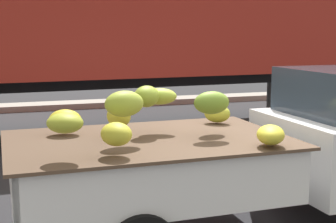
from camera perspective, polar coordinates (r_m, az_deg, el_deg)
curb_strip at (r=14.35m, az=-8.02°, el=0.88°), size 80.00×0.80×0.16m
pickup_truck at (r=5.72m, az=16.12°, el=-3.66°), size 4.80×1.82×1.70m
semi_trailer at (r=10.56m, az=-3.91°, el=11.42°), size 12.10×3.09×3.95m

